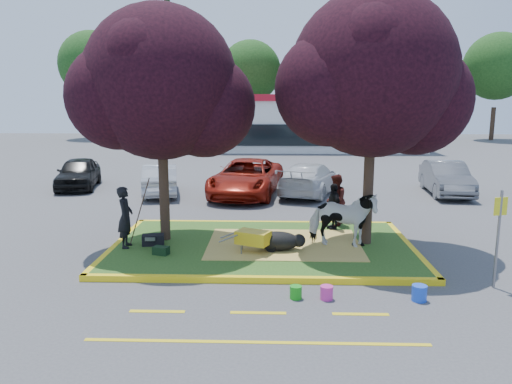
{
  "coord_description": "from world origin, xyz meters",
  "views": [
    {
      "loc": [
        0.26,
        -13.37,
        4.16
      ],
      "look_at": [
        -0.2,
        0.5,
        1.53
      ],
      "focal_mm": 35.0,
      "sensor_mm": 36.0,
      "label": 1
    }
  ],
  "objects_px": {
    "wheelbarrow": "(253,238)",
    "bucket_green": "(296,292)",
    "bucket_pink": "(327,293)",
    "cow": "(342,219)",
    "car_silver": "(160,179)",
    "calf": "(278,241)",
    "car_black": "(78,173)",
    "sign_post": "(499,229)",
    "bucket_blue": "(419,293)",
    "handler": "(125,217)"
  },
  "relations": [
    {
      "from": "handler",
      "to": "bucket_green",
      "type": "bearing_deg",
      "value": -129.07
    },
    {
      "from": "bucket_green",
      "to": "car_silver",
      "type": "xyz_separation_m",
      "value": [
        -5.37,
        11.32,
        0.53
      ]
    },
    {
      "from": "calf",
      "to": "car_silver",
      "type": "distance_m",
      "value": 9.81
    },
    {
      "from": "bucket_green",
      "to": "car_black",
      "type": "xyz_separation_m",
      "value": [
        -9.55,
        12.79,
        0.57
      ]
    },
    {
      "from": "wheelbarrow",
      "to": "car_silver",
      "type": "relative_size",
      "value": 0.38
    },
    {
      "from": "sign_post",
      "to": "bucket_blue",
      "type": "distance_m",
      "value": 2.34
    },
    {
      "from": "bucket_blue",
      "to": "car_silver",
      "type": "relative_size",
      "value": 0.08
    },
    {
      "from": "bucket_pink",
      "to": "car_silver",
      "type": "height_order",
      "value": "car_silver"
    },
    {
      "from": "bucket_blue",
      "to": "car_silver",
      "type": "bearing_deg",
      "value": 124.95
    },
    {
      "from": "cow",
      "to": "bucket_green",
      "type": "height_order",
      "value": "cow"
    },
    {
      "from": "cow",
      "to": "bucket_pink",
      "type": "height_order",
      "value": "cow"
    },
    {
      "from": "cow",
      "to": "car_black",
      "type": "bearing_deg",
      "value": 59.61
    },
    {
      "from": "bucket_blue",
      "to": "car_black",
      "type": "height_order",
      "value": "car_black"
    },
    {
      "from": "calf",
      "to": "car_black",
      "type": "relative_size",
      "value": 0.28
    },
    {
      "from": "bucket_pink",
      "to": "bucket_blue",
      "type": "xyz_separation_m",
      "value": [
        1.92,
        -0.01,
        0.02
      ]
    },
    {
      "from": "sign_post",
      "to": "car_black",
      "type": "xyz_separation_m",
      "value": [
        -13.97,
        12.03,
        -0.63
      ]
    },
    {
      "from": "sign_post",
      "to": "wheelbarrow",
      "type": "bearing_deg",
      "value": 146.33
    },
    {
      "from": "wheelbarrow",
      "to": "bucket_blue",
      "type": "relative_size",
      "value": 4.57
    },
    {
      "from": "calf",
      "to": "car_black",
      "type": "bearing_deg",
      "value": 148.27
    },
    {
      "from": "cow",
      "to": "wheelbarrow",
      "type": "xyz_separation_m",
      "value": [
        -2.38,
        -0.58,
        -0.37
      ]
    },
    {
      "from": "wheelbarrow",
      "to": "car_black",
      "type": "distance_m",
      "value": 13.25
    },
    {
      "from": "cow",
      "to": "calf",
      "type": "distance_m",
      "value": 1.86
    },
    {
      "from": "bucket_green",
      "to": "bucket_pink",
      "type": "xyz_separation_m",
      "value": [
        0.64,
        -0.02,
        0.01
      ]
    },
    {
      "from": "bucket_green",
      "to": "car_silver",
      "type": "bearing_deg",
      "value": 115.4
    },
    {
      "from": "wheelbarrow",
      "to": "bucket_blue",
      "type": "height_order",
      "value": "wheelbarrow"
    },
    {
      "from": "calf",
      "to": "car_silver",
      "type": "bearing_deg",
      "value": 136.15
    },
    {
      "from": "calf",
      "to": "sign_post",
      "type": "relative_size",
      "value": 0.53
    },
    {
      "from": "cow",
      "to": "bucket_pink",
      "type": "xyz_separation_m",
      "value": [
        -0.75,
        -3.27,
        -0.78
      ]
    },
    {
      "from": "bucket_pink",
      "to": "cow",
      "type": "bearing_deg",
      "value": 77.1
    },
    {
      "from": "handler",
      "to": "bucket_blue",
      "type": "xyz_separation_m",
      "value": [
        7.03,
        -3.09,
        -0.82
      ]
    },
    {
      "from": "sign_post",
      "to": "car_silver",
      "type": "bearing_deg",
      "value": 118.59
    },
    {
      "from": "sign_post",
      "to": "car_black",
      "type": "height_order",
      "value": "sign_post"
    },
    {
      "from": "bucket_pink",
      "to": "calf",
      "type": "bearing_deg",
      "value": 108.95
    },
    {
      "from": "wheelbarrow",
      "to": "bucket_green",
      "type": "xyz_separation_m",
      "value": [
        0.99,
        -2.66,
        -0.41
      ]
    },
    {
      "from": "cow",
      "to": "sign_post",
      "type": "relative_size",
      "value": 0.83
    },
    {
      "from": "handler",
      "to": "sign_post",
      "type": "height_order",
      "value": "sign_post"
    },
    {
      "from": "cow",
      "to": "bucket_blue",
      "type": "xyz_separation_m",
      "value": [
        1.17,
        -3.28,
        -0.76
      ]
    },
    {
      "from": "handler",
      "to": "bucket_blue",
      "type": "bearing_deg",
      "value": -118.44
    },
    {
      "from": "cow",
      "to": "car_silver",
      "type": "relative_size",
      "value": 0.45
    },
    {
      "from": "car_black",
      "to": "handler",
      "type": "bearing_deg",
      "value": -73.51
    },
    {
      "from": "cow",
      "to": "bucket_blue",
      "type": "bearing_deg",
      "value": -149.7
    },
    {
      "from": "bucket_green",
      "to": "car_black",
      "type": "relative_size",
      "value": 0.07
    },
    {
      "from": "wheelbarrow",
      "to": "bucket_green",
      "type": "relative_size",
      "value": 5.54
    },
    {
      "from": "bucket_green",
      "to": "car_black",
      "type": "distance_m",
      "value": 15.97
    },
    {
      "from": "bucket_blue",
      "to": "car_silver",
      "type": "xyz_separation_m",
      "value": [
        -7.93,
        11.35,
        0.5
      ]
    },
    {
      "from": "bucket_pink",
      "to": "car_black",
      "type": "xyz_separation_m",
      "value": [
        -10.19,
        12.81,
        0.56
      ]
    },
    {
      "from": "bucket_green",
      "to": "car_black",
      "type": "height_order",
      "value": "car_black"
    },
    {
      "from": "calf",
      "to": "car_black",
      "type": "distance_m",
      "value": 13.51
    },
    {
      "from": "car_black",
      "to": "bucket_pink",
      "type": "bearing_deg",
      "value": -62.56
    },
    {
      "from": "cow",
      "to": "bucket_pink",
      "type": "bearing_deg",
      "value": 177.8
    }
  ]
}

